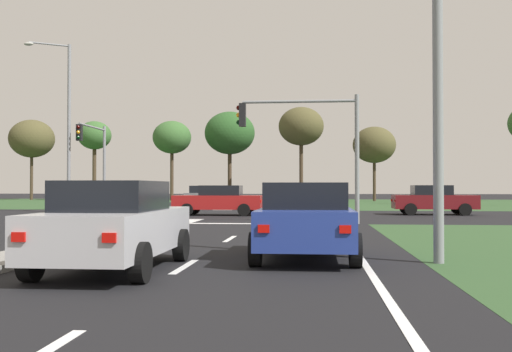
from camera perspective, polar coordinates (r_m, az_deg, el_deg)
name	(u,v)px	position (r m, az deg, el deg)	size (l,w,h in m)	color
ground_plane	(201,215)	(31.71, -5.18, -3.72)	(200.00, 200.00, 0.00)	black
median_island_near	(31,254)	(13.55, -20.43, -6.94)	(1.20, 22.00, 0.14)	gray
median_island_far	(251,202)	(56.45, -0.45, -2.48)	(1.20, 36.00, 0.14)	#ADA89E
lane_dash_second	(185,267)	(11.36, -6.76, -8.49)	(0.14, 2.00, 0.01)	silver
lane_dash_third	(230,239)	(17.23, -2.48, -5.95)	(0.14, 2.00, 0.01)	silver
edge_line_right	(359,256)	(13.24, 9.73, -7.42)	(0.14, 24.00, 0.01)	silver
stop_bar_near	(262,224)	(24.26, 0.58, -4.53)	(6.40, 0.50, 0.01)	silver
crosswalk_bar_near	(38,220)	(28.73, -19.85, -3.93)	(0.70, 2.80, 0.01)	silver
crosswalk_bar_second	(63,220)	(28.25, -17.74, -3.99)	(0.70, 2.80, 0.01)	silver
crosswalk_bar_third	(88,220)	(27.82, -15.56, -4.05)	(0.70, 2.80, 0.01)	silver
crosswalk_bar_fourth	(113,220)	(27.43, -13.31, -4.10)	(0.70, 2.80, 0.01)	silver
crosswalk_bar_fifth	(139,221)	(27.08, -11.00, -4.15)	(0.70, 2.80, 0.01)	silver
crosswalk_bar_sixth	(164,221)	(26.78, -8.63, -4.19)	(0.70, 2.80, 0.01)	silver
crosswalk_bar_seventh	(190,221)	(26.52, -6.22, -4.23)	(0.70, 2.80, 0.01)	silver
car_silver_near	(115,225)	(11.01, -13.19, -4.51)	(1.97, 4.45, 1.58)	#B7B7BC
car_white_second	(220,195)	(53.27, -3.38, -1.77)	(2.10, 4.63, 1.58)	silver
car_red_third	(219,200)	(31.74, -3.53, -2.27)	(4.63, 2.09, 1.56)	#A31919
car_blue_fourth	(306,220)	(12.49, 4.73, -4.16)	(2.06, 4.18, 1.56)	navy
car_grey_fifth	(203,196)	(44.05, -5.05, -1.92)	(2.06, 4.55, 1.58)	slate
car_maroon_sixth	(434,200)	(33.56, 16.43, -2.16)	(4.36, 2.02, 1.57)	maroon
car_teal_eighth	(229,194)	(58.62, -2.58, -1.72)	(1.98, 4.24, 1.55)	#19565B
traffic_signal_far_left	(95,151)	(38.58, -14.95, 2.32)	(0.32, 4.52, 5.40)	gray
traffic_signal_near_right	(310,134)	(24.62, 5.12, 3.96)	(4.99, 0.32, 5.21)	gray
street_lamp_second	(65,118)	(36.76, -17.56, 5.22)	(2.28, 1.41, 9.78)	gray
treeline_near	(32,139)	(74.90, -20.40, 3.30)	(5.17, 5.17, 9.30)	#423323
treeline_second	(95,136)	(69.71, -15.00, 3.64)	(3.70, 3.70, 8.82)	#423323
treeline_third	(172,138)	(66.52, -7.94, 3.60)	(4.19, 4.19, 8.69)	#423323
treeline_fourth	(230,133)	(67.36, -2.49, 4.05)	(5.58, 5.58, 9.87)	#423323
treeline_fifth	(301,127)	(63.57, 4.28, 4.66)	(4.73, 4.73, 9.87)	#423323
treeline_sixth	(374,145)	(65.16, 11.10, 2.89)	(4.53, 4.53, 7.88)	#423323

